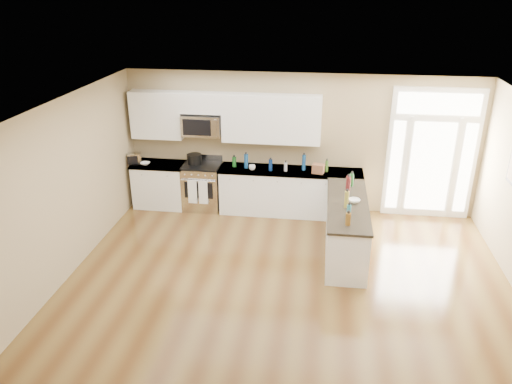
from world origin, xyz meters
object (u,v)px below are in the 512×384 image
peninsula_cabinet (346,229)px  toaster_oven (135,158)px  kitchen_range (202,186)px  stockpot (195,159)px

peninsula_cabinet → toaster_oven: bearing=162.2°
peninsula_cabinet → toaster_oven: 4.53m
kitchen_range → peninsula_cabinet: bearing=-26.6°
kitchen_range → toaster_oven: toaster_oven is taller
peninsula_cabinet → stockpot: bearing=153.7°
stockpot → peninsula_cabinet: bearing=-26.3°
kitchen_range → stockpot: size_ratio=3.77×
kitchen_range → stockpot: (-0.15, 0.06, 0.58)m
peninsula_cabinet → kitchen_range: kitchen_range is taller
peninsula_cabinet → stockpot: (-3.05, 1.51, 0.63)m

